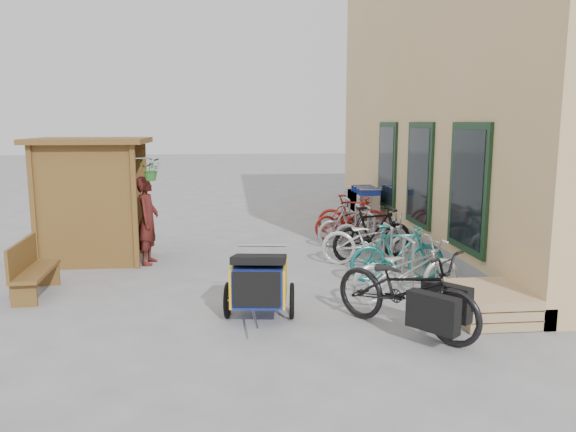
{
  "coord_description": "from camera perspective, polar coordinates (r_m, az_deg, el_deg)",
  "views": [
    {
      "loc": [
        -0.53,
        -8.58,
        2.7
      ],
      "look_at": [
        0.5,
        1.5,
        1.0
      ],
      "focal_mm": 35.0,
      "sensor_mm": 36.0,
      "label": 1
    }
  ],
  "objects": [
    {
      "name": "bike_rack",
      "position": [
        11.55,
        8.47,
        -1.48
      ],
      "size": [
        0.05,
        5.35,
        0.86
      ],
      "color": "#A5A8AD",
      "rests_on": "ground"
    },
    {
      "name": "bike_3",
      "position": [
        11.2,
        8.62,
        -1.7
      ],
      "size": [
        1.87,
        1.03,
        1.08
      ],
      "primitive_type": "imported",
      "rotation": [
        0.0,
        0.0,
        1.88
      ],
      "color": "black",
      "rests_on": "ground"
    },
    {
      "name": "person_kiosk",
      "position": [
        11.03,
        -14.07,
        -0.45
      ],
      "size": [
        0.48,
        0.66,
        1.69
      ],
      "primitive_type": "imported",
      "rotation": [
        0.0,
        0.0,
        1.45
      ],
      "color": "maroon",
      "rests_on": "ground"
    },
    {
      "name": "bike_6",
      "position": [
        13.25,
        6.04,
        -0.34
      ],
      "size": [
        1.78,
        1.04,
        0.89
      ],
      "primitive_type": "imported",
      "rotation": [
        0.0,
        0.0,
        1.85
      ],
      "color": "maroon",
      "rests_on": "ground"
    },
    {
      "name": "shopping_carts",
      "position": [
        15.39,
        7.49,
        1.57
      ],
      "size": [
        0.57,
        1.91,
        1.02
      ],
      "color": "silver",
      "rests_on": "ground"
    },
    {
      "name": "child_trailer",
      "position": [
        7.84,
        -2.91,
        -6.51
      ],
      "size": [
        1.02,
        1.66,
        0.96
      ],
      "rotation": [
        0.0,
        0.0,
        -0.13
      ],
      "color": "navy",
      "rests_on": "ground"
    },
    {
      "name": "kiosk",
      "position": [
        11.44,
        -19.72,
        3.21
      ],
      "size": [
        2.49,
        1.65,
        2.4
      ],
      "color": "brown",
      "rests_on": "ground"
    },
    {
      "name": "bike_4",
      "position": [
        11.95,
        8.74,
        -1.49
      ],
      "size": [
        1.77,
        1.04,
        0.88
      ],
      "primitive_type": "imported",
      "rotation": [
        0.0,
        0.0,
        1.28
      ],
      "color": "#9E9FA3",
      "rests_on": "ground"
    },
    {
      "name": "bench",
      "position": [
        9.68,
        -24.69,
        -4.81
      ],
      "size": [
        0.48,
        1.41,
        0.88
      ],
      "rotation": [
        0.0,
        0.0,
        0.05
      ],
      "color": "brown",
      "rests_on": "ground"
    },
    {
      "name": "bike_2",
      "position": [
        10.7,
        8.57,
        -2.43
      ],
      "size": [
        2.03,
        1.21,
        1.01
      ],
      "primitive_type": "imported",
      "rotation": [
        0.0,
        0.0,
        1.27
      ],
      "color": "silver",
      "rests_on": "ground"
    },
    {
      "name": "bike_0",
      "position": [
        8.74,
        11.95,
        -5.38
      ],
      "size": [
        1.93,
        1.02,
        0.96
      ],
      "primitive_type": "imported",
      "rotation": [
        0.0,
        0.0,
        1.79
      ],
      "color": "silver",
      "rests_on": "ground"
    },
    {
      "name": "cargo_bike",
      "position": [
        7.45,
        12.03,
        -7.41
      ],
      "size": [
        1.94,
        2.13,
        1.12
      ],
      "rotation": [
        0.0,
        0.0,
        0.69
      ],
      "color": "black",
      "rests_on": "ground"
    },
    {
      "name": "ground",
      "position": [
        9.01,
        -2.22,
        -7.92
      ],
      "size": [
        80.0,
        80.0,
        0.0
      ],
      "primitive_type": "plane",
      "color": "#939396"
    },
    {
      "name": "bike_5",
      "position": [
        12.32,
        6.61,
        -0.97
      ],
      "size": [
        1.57,
        0.46,
        0.94
      ],
      "primitive_type": "imported",
      "rotation": [
        0.0,
        0.0,
        1.58
      ],
      "color": "#9E9FA3",
      "rests_on": "ground"
    },
    {
      "name": "pallet_stack",
      "position": [
        8.38,
        19.61,
        -8.33
      ],
      "size": [
        1.0,
        1.2,
        0.4
      ],
      "color": "tan",
      "rests_on": "ground"
    },
    {
      "name": "bike_7",
      "position": [
        13.53,
        6.53,
        0.09
      ],
      "size": [
        1.72,
        0.81,
        0.99
      ],
      "primitive_type": "imported",
      "rotation": [
        0.0,
        0.0,
        1.36
      ],
      "color": "maroon",
      "rests_on": "ground"
    },
    {
      "name": "building",
      "position": [
        14.86,
        22.89,
        11.85
      ],
      "size": [
        6.07,
        13.0,
        7.0
      ],
      "color": "tan",
      "rests_on": "ground"
    },
    {
      "name": "bike_1",
      "position": [
        9.74,
        11.06,
        -3.73
      ],
      "size": [
        1.66,
        0.48,
        0.99
      ],
      "primitive_type": "imported",
      "rotation": [
        0.0,
        0.0,
        1.58
      ],
      "color": "#1E7874",
      "rests_on": "ground"
    }
  ]
}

